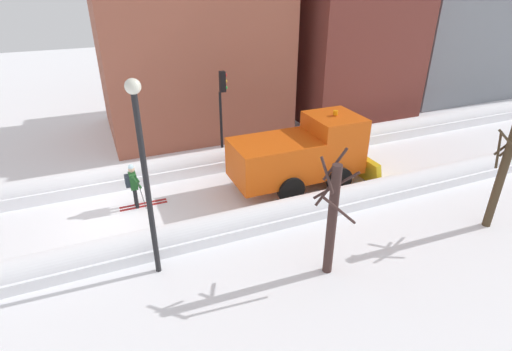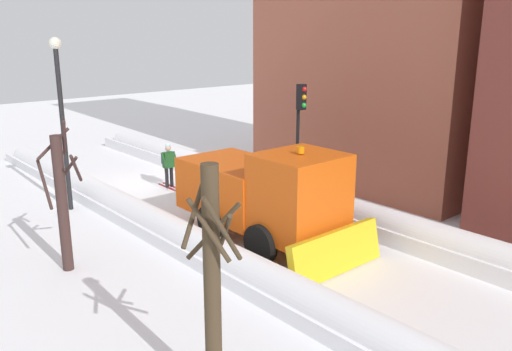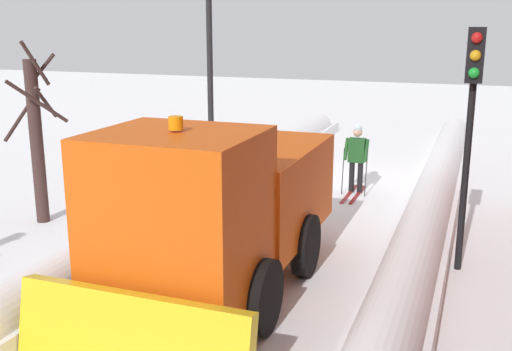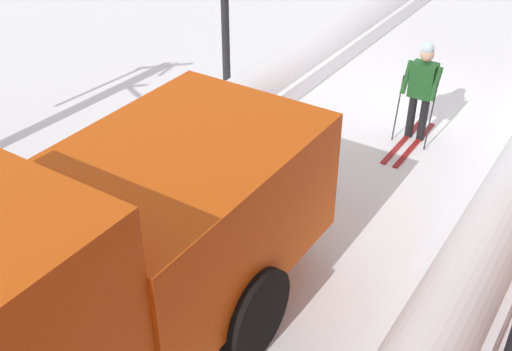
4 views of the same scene
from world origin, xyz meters
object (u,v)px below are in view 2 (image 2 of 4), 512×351
(plow_truck, at_px, (265,194))
(skier, at_px, (168,163))
(bare_tree_mid, at_px, (212,282))
(bare_tree_near, at_px, (62,199))
(traffic_light_pole, at_px, (300,120))
(street_lamp, at_px, (61,105))

(plow_truck, relative_size, skier, 3.31)
(bare_tree_mid, bearing_deg, plow_truck, -138.74)
(bare_tree_near, distance_m, bare_tree_mid, 6.60)
(skier, height_order, bare_tree_near, bare_tree_near)
(bare_tree_near, bearing_deg, traffic_light_pole, -178.19)
(bare_tree_near, bearing_deg, plow_truck, 159.28)
(street_lamp, bearing_deg, bare_tree_near, 67.31)
(skier, distance_m, traffic_light_pole, 5.67)
(street_lamp, xyz_separation_m, bare_tree_mid, (2.10, 11.33, -1.49))
(plow_truck, bearing_deg, street_lamp, -64.50)
(skier, xyz_separation_m, street_lamp, (4.09, 0.08, 2.66))
(street_lamp, bearing_deg, bare_tree_mid, 79.52)
(plow_truck, xyz_separation_m, street_lamp, (3.19, -6.69, 2.18))
(traffic_light_pole, xyz_separation_m, bare_tree_near, (8.82, 0.28, -1.07))
(skier, relative_size, bare_tree_near, 0.45)
(traffic_light_pole, height_order, bare_tree_near, traffic_light_pole)
(bare_tree_mid, bearing_deg, skier, -118.45)
(street_lamp, bearing_deg, skier, -178.84)
(traffic_light_pole, bearing_deg, bare_tree_mid, 37.56)
(skier, xyz_separation_m, bare_tree_near, (6.07, 4.82, 0.92))
(bare_tree_mid, bearing_deg, street_lamp, -100.48)
(street_lamp, bearing_deg, traffic_light_pole, 146.94)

